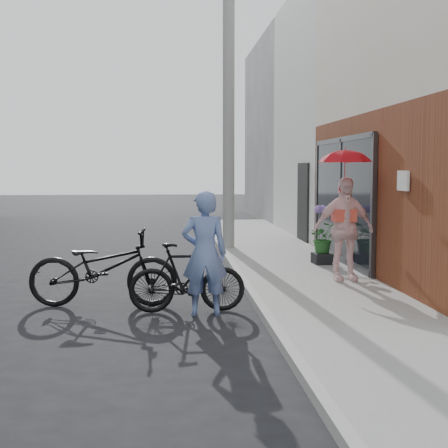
{
  "coord_description": "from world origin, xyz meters",
  "views": [
    {
      "loc": [
        -0.33,
        -8.83,
        2.0
      ],
      "look_at": [
        0.57,
        1.24,
        1.1
      ],
      "focal_mm": 50.0,
      "sensor_mm": 36.0,
      "label": 1
    }
  ],
  "objects": [
    {
      "name": "ground",
      "position": [
        0.0,
        0.0,
        0.0
      ],
      "size": [
        80.0,
        80.0,
        0.0
      ],
      "primitive_type": "plane",
      "color": "black",
      "rests_on": "ground"
    },
    {
      "name": "potted_plant",
      "position": [
        2.72,
        3.19,
        0.64
      ],
      "size": [
        0.56,
        0.48,
        0.62
      ],
      "primitive_type": "imported",
      "color": "#286126",
      "rests_on": "planter"
    },
    {
      "name": "sidewalk",
      "position": [
        2.1,
        2.0,
        0.06
      ],
      "size": [
        2.2,
        24.0,
        0.12
      ],
      "primitive_type": "cube",
      "color": "gray",
      "rests_on": "ground"
    },
    {
      "name": "planter",
      "position": [
        2.72,
        3.19,
        0.23
      ],
      "size": [
        0.43,
        0.43,
        0.21
      ],
      "primitive_type": "cube",
      "rotation": [
        0.0,
        0.0,
        0.06
      ],
      "color": "black",
      "rests_on": "sidewalk"
    },
    {
      "name": "utility_pole",
      "position": [
        1.1,
        6.0,
        3.5
      ],
      "size": [
        0.28,
        0.28,
        7.0
      ],
      "primitive_type": "cylinder",
      "color": "#9E9E99",
      "rests_on": "ground"
    },
    {
      "name": "parasol",
      "position": [
        2.6,
        1.35,
        2.23
      ],
      "size": [
        0.84,
        0.84,
        0.74
      ],
      "primitive_type": "imported",
      "color": "red",
      "rests_on": "kimono_woman"
    },
    {
      "name": "officer",
      "position": [
        0.15,
        -0.45,
        0.85
      ],
      "size": [
        0.63,
        0.41,
        1.7
      ],
      "primitive_type": "imported",
      "rotation": [
        0.0,
        0.0,
        3.13
      ],
      "color": "#687FBA",
      "rests_on": "ground"
    },
    {
      "name": "curb",
      "position": [
        0.94,
        2.0,
        0.06
      ],
      "size": [
        0.12,
        24.0,
        0.12
      ],
      "primitive_type": "cube",
      "color": "#9E9E99",
      "rests_on": "ground"
    },
    {
      "name": "bike_right",
      "position": [
        -0.08,
        -0.25,
        0.49
      ],
      "size": [
        1.63,
        0.5,
        0.97
      ],
      "primitive_type": "imported",
      "rotation": [
        0.0,
        0.0,
        1.6
      ],
      "color": "black",
      "rests_on": "ground"
    },
    {
      "name": "kimono_woman",
      "position": [
        2.6,
        1.35,
        0.99
      ],
      "size": [
        1.05,
        0.5,
        1.74
      ],
      "primitive_type": "imported",
      "rotation": [
        0.0,
        0.0,
        0.07
      ],
      "color": "#FAD2D3",
      "rests_on": "sidewalk"
    },
    {
      "name": "plaster_building",
      "position": [
        7.2,
        9.0,
        3.5
      ],
      "size": [
        8.0,
        6.0,
        7.0
      ],
      "primitive_type": "cube",
      "color": "silver",
      "rests_on": "ground"
    },
    {
      "name": "bike_left",
      "position": [
        -1.28,
        0.23,
        0.56
      ],
      "size": [
        2.18,
        0.88,
        1.13
      ],
      "primitive_type": "imported",
      "rotation": [
        0.0,
        0.0,
        1.51
      ],
      "color": "black",
      "rests_on": "ground"
    },
    {
      "name": "east_building_far",
      "position": [
        7.2,
        16.0,
        3.5
      ],
      "size": [
        8.0,
        8.0,
        7.0
      ],
      "primitive_type": "cube",
      "color": "slate",
      "rests_on": "ground"
    }
  ]
}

